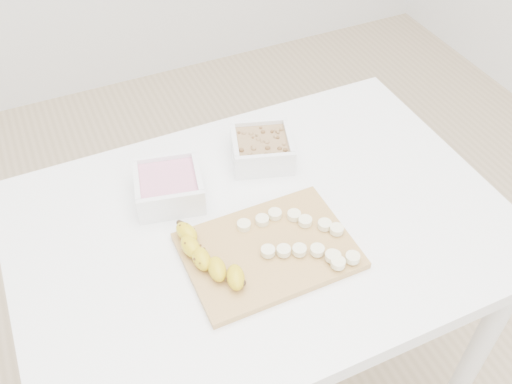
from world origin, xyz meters
name	(u,v)px	position (x,y,z in m)	size (l,w,h in m)	color
table	(262,252)	(0.00, 0.00, 0.65)	(1.00, 0.70, 0.75)	white
bowl_yogurt	(169,186)	(-0.15, 0.15, 0.78)	(0.16, 0.16, 0.06)	white
bowl_granola	(262,148)	(0.08, 0.18, 0.78)	(0.17, 0.17, 0.06)	white
cutting_board	(268,251)	(-0.02, -0.08, 0.76)	(0.32, 0.23, 0.01)	tan
banana	(209,257)	(-0.14, -0.06, 0.78)	(0.05, 0.19, 0.03)	gold
banana_slices	(304,238)	(0.05, -0.09, 0.77)	(0.19, 0.19, 0.02)	beige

